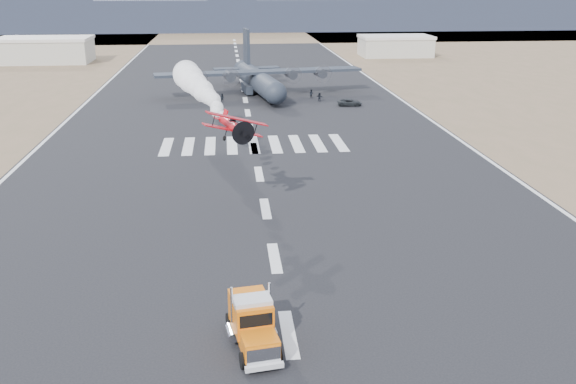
{
  "coord_description": "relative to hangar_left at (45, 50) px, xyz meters",
  "views": [
    {
      "loc": [
        -3.6,
        -36.65,
        22.25
      ],
      "look_at": [
        1.63,
        17.19,
        4.0
      ],
      "focal_mm": 40.0,
      "sensor_mm": 36.0,
      "label": 1
    }
  ],
  "objects": [
    {
      "name": "ridge_seg_d",
      "position": [
        52.0,
        115.0,
        3.09
      ],
      "size": [
        150.0,
        50.0,
        13.0
      ],
      "primitive_type": "cube",
      "color": "gray",
      "rests_on": "ground"
    },
    {
      "name": "crew_b",
      "position": [
        47.68,
        -62.65,
        -2.61
      ],
      "size": [
        0.9,
        0.75,
        1.59
      ],
      "primitive_type": "imported",
      "rotation": [
        0.0,
        0.0,
        5.87
      ],
      "color": "black",
      "rests_on": "ground"
    },
    {
      "name": "hangar_right",
      "position": [
        98.0,
        5.0,
        -0.4
      ],
      "size": [
        20.5,
        12.5,
        5.9
      ],
      "color": "#A7A395",
      "rests_on": "ground"
    },
    {
      "name": "crew_c",
      "position": [
        55.33,
        -59.2,
        -2.55
      ],
      "size": [
        0.86,
        1.22,
        1.71
      ],
      "primitive_type": "imported",
      "rotation": [
        0.0,
        0.0,
        1.22
      ],
      "color": "black",
      "rests_on": "ground"
    },
    {
      "name": "ridge_seg_c",
      "position": [
        -13.0,
        115.0,
        5.09
      ],
      "size": [
        150.0,
        50.0,
        17.0
      ],
      "primitive_type": "cube",
      "color": "gray",
      "rests_on": "ground"
    },
    {
      "name": "transport_aircraft",
      "position": [
        54.77,
        -54.17,
        -0.37
      ],
      "size": [
        40.77,
        33.42,
        11.77
      ],
      "rotation": [
        0.0,
        0.0,
        0.16
      ],
      "color": "#1F262F",
      "rests_on": "ground"
    },
    {
      "name": "scrub_far",
      "position": [
        52.0,
        85.0,
        -3.41
      ],
      "size": [
        500.0,
        80.0,
        0.0
      ],
      "primitive_type": "cube",
      "color": "brown",
      "rests_on": "ground"
    },
    {
      "name": "crew_d",
      "position": [
        45.19,
        -57.6,
        -2.63
      ],
      "size": [
        0.92,
        0.48,
        1.56
      ],
      "primitive_type": "imported",
      "rotation": [
        0.0,
        0.0,
        3.13
      ],
      "color": "black",
      "rests_on": "ground"
    },
    {
      "name": "crew_a",
      "position": [
        56.78,
        -57.67,
        -2.48
      ],
      "size": [
        0.88,
        0.86,
        1.86
      ],
      "primitive_type": "imported",
      "rotation": [
        0.0,
        0.0,
        2.49
      ],
      "color": "black",
      "rests_on": "ground"
    },
    {
      "name": "crew_e",
      "position": [
        57.22,
        -58.53,
        -2.63
      ],
      "size": [
        0.77,
        0.89,
        1.56
      ],
      "primitive_type": "imported",
      "rotation": [
        0.0,
        0.0,
        2.05
      ],
      "color": "black",
      "rests_on": "ground"
    },
    {
      "name": "crew_f",
      "position": [
        65.78,
        -63.62,
        -2.6
      ],
      "size": [
        1.41,
        1.4,
        1.62
      ],
      "primitive_type": "imported",
      "rotation": [
        0.0,
        0.0,
        2.36
      ],
      "color": "black",
      "rests_on": "ground"
    },
    {
      "name": "ground",
      "position": [
        52.0,
        -145.0,
        -3.41
      ],
      "size": [
        500.0,
        500.0,
        0.0
      ],
      "primitive_type": "plane",
      "color": "black",
      "rests_on": "ground"
    },
    {
      "name": "ridge_seg_f",
      "position": [
        182.0,
        115.0,
        5.09
      ],
      "size": [
        150.0,
        50.0,
        17.0
      ],
      "primitive_type": "cube",
      "color": "gray",
      "rests_on": "ground"
    },
    {
      "name": "crew_h",
      "position": [
        64.67,
        -60.11,
        -2.58
      ],
      "size": [
        0.94,
        0.88,
        1.65
      ],
      "primitive_type": "imported",
      "rotation": [
        0.0,
        0.0,
        2.48
      ],
      "color": "black",
      "rests_on": "ground"
    },
    {
      "name": "semi_truck",
      "position": [
        49.61,
        -146.04,
        -1.76
      ],
      "size": [
        3.42,
        7.61,
        3.35
      ],
      "rotation": [
        0.0,
        0.0,
        0.16
      ],
      "color": "black",
      "rests_on": "ground"
    },
    {
      "name": "ridge_seg_e",
      "position": [
        117.0,
        115.0,
        4.09
      ],
      "size": [
        150.0,
        50.0,
        15.0
      ],
      "primitive_type": "cube",
      "color": "gray",
      "rests_on": "ground"
    },
    {
      "name": "hangar_left",
      "position": [
        0.0,
        0.0,
        0.0
      ],
      "size": [
        24.5,
        14.5,
        6.7
      ],
      "color": "#A7A395",
      "rests_on": "ground"
    },
    {
      "name": "aerobatic_biplane",
      "position": [
        48.95,
        -121.76,
        5.38
      ],
      "size": [
        6.1,
        5.75,
        3.25
      ],
      "rotation": [
        0.0,
        0.29,
        0.18
      ],
      "color": "red"
    },
    {
      "name": "crew_g",
      "position": [
        58.15,
        -61.16,
        -2.53
      ],
      "size": [
        0.75,
        0.67,
        1.76
      ],
      "primitive_type": "imported",
      "rotation": [
        0.0,
        0.0,
        6.04
      ],
      "color": "black",
      "rests_on": "ground"
    },
    {
      "name": "support_vehicle",
      "position": [
        70.56,
        -68.52,
        -2.8
      ],
      "size": [
        4.52,
        2.36,
        1.22
      ],
      "primitive_type": "imported",
      "rotation": [
        0.0,
        0.0,
        1.49
      ],
      "color": "black",
      "rests_on": "ground"
    },
    {
      "name": "smoke_trail",
      "position": [
        43.96,
        -94.65,
        5.63
      ],
      "size": [
        8.02,
        33.27,
        3.93
      ],
      "rotation": [
        0.0,
        0.0,
        0.18
      ],
      "color": "white"
    },
    {
      "name": "runway_markings",
      "position": [
        52.0,
        -85.0,
        -3.4
      ],
      "size": [
        60.0,
        260.0,
        0.01
      ],
      "primitive_type": null,
      "color": "silver",
      "rests_on": "ground"
    }
  ]
}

